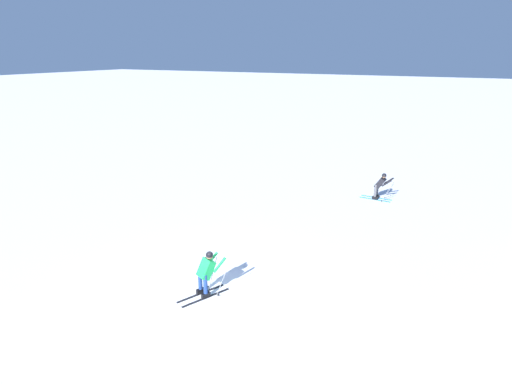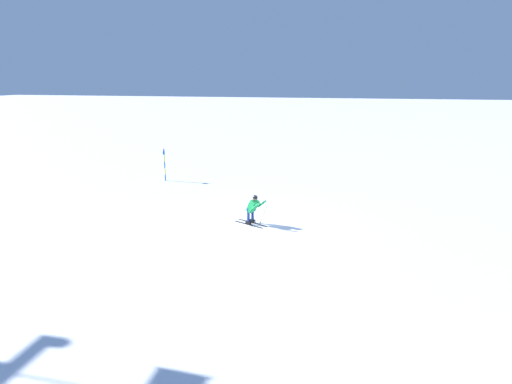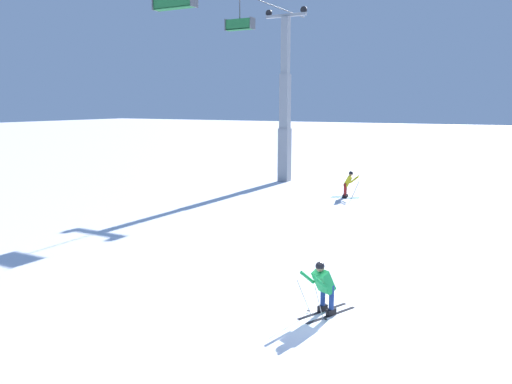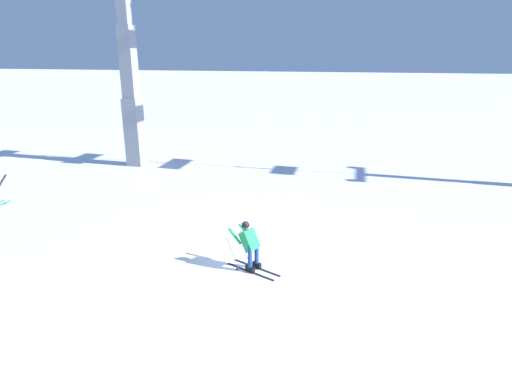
{
  "view_description": "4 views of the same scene",
  "coord_description": "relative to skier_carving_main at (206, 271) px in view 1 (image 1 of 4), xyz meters",
  "views": [
    {
      "loc": [
        9.53,
        6.4,
        7.26
      ],
      "look_at": [
        -0.49,
        1.26,
        3.47
      ],
      "focal_mm": 29.36,
      "sensor_mm": 36.0,
      "label": 1
    },
    {
      "loc": [
        -4.34,
        17.82,
        6.62
      ],
      "look_at": [
        -0.65,
        2.07,
        2.22
      ],
      "focal_mm": 29.47,
      "sensor_mm": 36.0,
      "label": 2
    },
    {
      "loc": [
        -11.28,
        -4.4,
        5.33
      ],
      "look_at": [
        0.57,
        2.04,
        2.93
      ],
      "focal_mm": 34.75,
      "sensor_mm": 36.0,
      "label": 3
    },
    {
      "loc": [
        2.76,
        -11.21,
        6.04
      ],
      "look_at": [
        -0.19,
        1.63,
        1.76
      ],
      "focal_mm": 30.36,
      "sensor_mm": 36.0,
      "label": 4
    }
  ],
  "objects": [
    {
      "name": "skier_distant_downhill",
      "position": [
        -11.54,
        2.95,
        -0.01
      ],
      "size": [
        0.73,
        1.62,
        1.55
      ],
      "color": "#198CCC",
      "rests_on": "ground_plane"
    },
    {
      "name": "ground_plane",
      "position": [
        -0.03,
        0.2,
        -0.82
      ],
      "size": [
        260.0,
        260.0,
        0.0
      ],
      "primitive_type": "plane",
      "color": "white"
    },
    {
      "name": "skier_carving_main",
      "position": [
        0.0,
        0.0,
        0.0
      ],
      "size": [
        1.7,
        1.17,
        1.57
      ],
      "color": "black",
      "rests_on": "ground_plane"
    }
  ]
}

